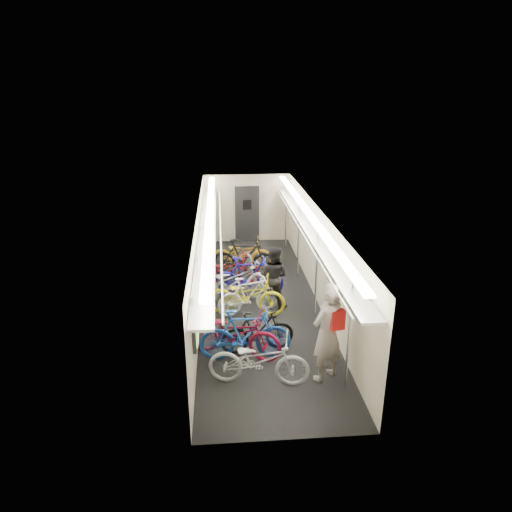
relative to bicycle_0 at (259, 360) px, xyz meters
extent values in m
plane|color=black|center=(0.32, 3.49, -0.50)|extent=(10.00, 10.00, 0.00)
plane|color=white|center=(0.32, 3.49, 1.90)|extent=(10.00, 10.00, 0.00)
plane|color=beige|center=(-1.18, 3.49, 0.70)|extent=(0.00, 10.00, 10.00)
plane|color=beige|center=(1.82, 3.49, 0.70)|extent=(0.00, 10.00, 10.00)
plane|color=beige|center=(0.32, 8.49, 0.70)|extent=(3.00, 0.00, 3.00)
plane|color=beige|center=(0.32, -1.51, 0.70)|extent=(3.00, 0.00, 3.00)
cube|color=black|center=(-1.14, 0.29, 0.75)|extent=(0.06, 1.10, 0.80)
cube|color=#9CD05B|center=(-1.10, 0.29, 0.75)|extent=(0.02, 0.96, 0.66)
cube|color=black|center=(-1.14, 2.49, 0.75)|extent=(0.06, 1.10, 0.80)
cube|color=#9CD05B|center=(-1.10, 2.49, 0.75)|extent=(0.02, 0.96, 0.66)
cube|color=black|center=(-1.14, 4.69, 0.75)|extent=(0.06, 1.10, 0.80)
cube|color=#9CD05B|center=(-1.10, 4.69, 0.75)|extent=(0.02, 0.96, 0.66)
cube|color=black|center=(-1.14, 6.89, 0.75)|extent=(0.06, 1.10, 0.80)
cube|color=#9CD05B|center=(-1.10, 6.89, 0.75)|extent=(0.02, 0.96, 0.66)
cube|color=yellow|center=(-1.13, 1.39, 0.80)|extent=(0.02, 0.22, 0.30)
cube|color=yellow|center=(-1.13, 3.59, 0.80)|extent=(0.02, 0.22, 0.30)
cube|color=yellow|center=(-1.13, 5.79, 0.80)|extent=(0.02, 0.22, 0.30)
cube|color=black|center=(0.32, 8.43, 0.50)|extent=(0.85, 0.08, 2.00)
cube|color=#999BA0|center=(-0.96, 3.49, 1.42)|extent=(0.40, 9.70, 0.05)
cube|color=#999BA0|center=(1.60, 3.49, 1.42)|extent=(0.40, 9.70, 0.05)
cylinder|color=silver|center=(-0.63, 3.49, 1.52)|extent=(0.04, 9.70, 0.04)
cylinder|color=silver|center=(1.27, 3.49, 1.52)|extent=(0.04, 9.70, 0.04)
cube|color=white|center=(-0.88, 3.49, 1.84)|extent=(0.18, 9.60, 0.04)
cube|color=white|center=(1.52, 3.49, 1.84)|extent=(0.18, 9.60, 0.04)
cylinder|color=silver|center=(1.57, -0.31, 0.70)|extent=(0.05, 0.05, 2.38)
cylinder|color=silver|center=(1.57, 2.49, 0.70)|extent=(0.05, 0.05, 2.38)
cylinder|color=silver|center=(1.57, 4.99, 0.70)|extent=(0.05, 0.05, 2.38)
cylinder|color=silver|center=(1.57, 7.49, 0.70)|extent=(0.05, 0.05, 2.38)
imported|color=#AFAFB4|center=(0.00, 0.00, 0.00)|extent=(1.97, 0.97, 0.99)
imported|color=#1C4EAB|center=(-0.20, 0.84, 0.07)|extent=(1.87, 0.55, 1.12)
imported|color=maroon|center=(-0.43, 0.97, 0.04)|extent=(2.14, 1.41, 1.06)
imported|color=black|center=(0.07, 1.10, -0.02)|extent=(1.62, 0.69, 0.94)
imported|color=yellow|center=(-0.06, 2.80, 0.00)|extent=(1.97, 0.99, 0.99)
imported|color=white|center=(0.01, 2.84, -0.01)|extent=(1.68, 0.92, 0.97)
imported|color=#9FA0A3|center=(-0.38, 3.42, 0.08)|extent=(2.33, 1.43, 1.16)
imported|color=#1D1891|center=(0.04, 3.77, 0.07)|extent=(1.91, 0.62, 1.13)
imported|color=maroon|center=(-0.47, 4.46, -0.02)|extent=(1.93, 1.14, 0.96)
imported|color=black|center=(0.02, 5.16, 0.08)|extent=(1.97, 0.77, 1.15)
imported|color=orange|center=(-0.02, 5.79, -0.01)|extent=(1.90, 0.81, 0.97)
imported|color=gray|center=(1.27, 0.07, 0.48)|extent=(0.85, 0.79, 1.95)
imported|color=black|center=(0.64, 3.20, 0.30)|extent=(0.97, 0.91, 1.60)
cube|color=red|center=(1.42, -0.01, 0.78)|extent=(0.28, 0.19, 0.38)
camera|label=1|loc=(-0.63, -7.18, 4.72)|focal=32.00mm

